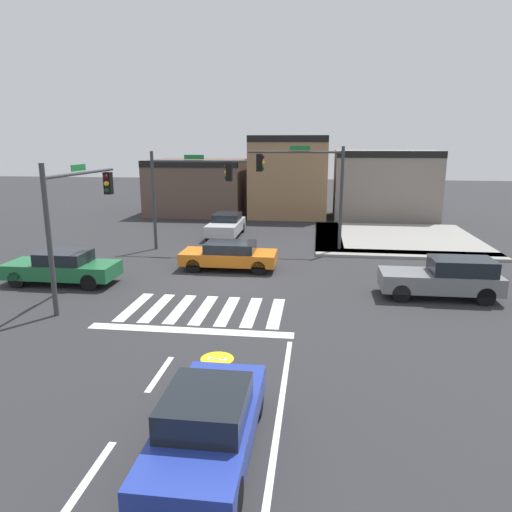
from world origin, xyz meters
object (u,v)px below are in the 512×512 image
traffic_signal_southwest (79,204)px  traffic_signal_northwest (188,183)px  car_orange (229,255)px  car_green (63,267)px  traffic_signal_northeast (305,178)px  car_blue (208,423)px  car_silver (226,225)px  car_gray (445,278)px

traffic_signal_southwest → traffic_signal_northwest: traffic_signal_northwest is taller
traffic_signal_southwest → car_orange: traffic_signal_southwest is taller
car_green → traffic_signal_southwest: bearing=140.4°
traffic_signal_northeast → car_blue: (-1.30, -18.51, -3.35)m
car_green → car_orange: bearing=-153.8°
car_orange → car_blue: size_ratio=1.02×
traffic_signal_northeast → traffic_signal_northwest: (-6.46, -0.68, -0.29)m
car_orange → car_green: size_ratio=0.96×
car_orange → car_silver: size_ratio=1.00×
traffic_signal_northwest → car_green: traffic_signal_northwest is taller
car_gray → car_silver: bearing=-46.4°
car_silver → car_gray: 15.76m
car_orange → car_green: 7.46m
car_green → car_gray: (15.86, 0.09, 0.08)m
car_green → car_silver: (4.98, 11.50, 0.01)m
car_green → car_blue: size_ratio=1.07×
traffic_signal_northwest → car_silver: traffic_signal_northwest is taller
traffic_signal_southwest → car_green: (-1.75, 1.45, -2.94)m
traffic_signal_southwest → car_blue: 11.98m
traffic_signal_northeast → car_blue: 18.86m
traffic_signal_northeast → traffic_signal_northwest: bearing=6.0°
car_blue → traffic_signal_northeast: bearing=-4.0°
car_green → traffic_signal_northwest: bearing=-117.1°
car_silver → traffic_signal_northwest: bearing=-16.8°
car_silver → car_gray: bearing=43.6°
traffic_signal_southwest → traffic_signal_northwest: size_ratio=1.01×
traffic_signal_southwest → car_orange: 7.47m
traffic_signal_southwest → car_gray: size_ratio=1.23×
traffic_signal_southwest → traffic_signal_northwest: (1.92, 8.64, 0.11)m
traffic_signal_northeast → traffic_signal_northwest: size_ratio=1.05×
traffic_signal_northeast → car_orange: bearing=53.0°
car_blue → car_silver: 22.47m
car_green → car_gray: bearing=-179.7°
car_orange → traffic_signal_northeast: bearing=53.0°
car_orange → car_gray: 9.71m
traffic_signal_northwest → car_silver: size_ratio=1.22×
traffic_signal_northeast → traffic_signal_southwest: bearing=48.0°
traffic_signal_northeast → car_silver: traffic_signal_northeast is taller
car_gray → car_blue: bearing=56.8°
traffic_signal_northwest → car_blue: 18.81m
traffic_signal_southwest → car_green: 3.72m
traffic_signal_northeast → car_blue: bearing=86.0°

